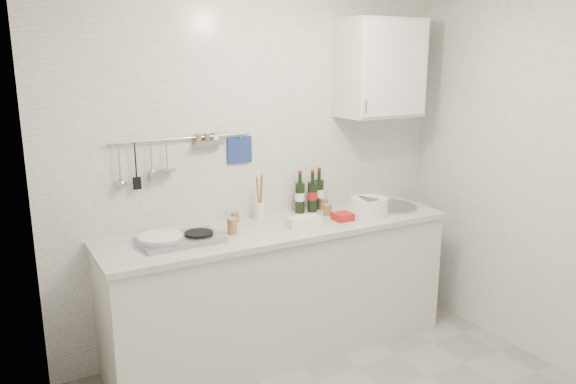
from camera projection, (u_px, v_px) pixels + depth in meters
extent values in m
cube|color=silver|center=(260.00, 170.00, 3.97)|extent=(3.00, 0.02, 2.50)
cube|color=silver|center=(66.00, 275.00, 2.07)|extent=(0.02, 2.80, 2.50)
cube|color=silver|center=(575.00, 185.00, 3.50)|extent=(0.02, 2.80, 2.50)
cube|color=beige|center=(280.00, 291.00, 3.91)|extent=(2.40, 0.60, 0.88)
cube|color=silver|center=(280.00, 228.00, 3.80)|extent=(2.44, 0.64, 0.04)
cube|color=black|center=(279.00, 341.00, 4.02)|extent=(2.34, 0.52, 0.10)
cube|color=#93969B|center=(181.00, 240.00, 3.46)|extent=(0.50, 0.32, 0.03)
cylinder|color=black|center=(161.00, 239.00, 3.40)|extent=(0.18, 0.18, 0.01)
cylinder|color=black|center=(199.00, 233.00, 3.51)|extent=(0.18, 0.18, 0.01)
cylinder|color=#93969B|center=(390.00, 207.00, 4.25)|extent=(0.40, 0.40, 0.02)
cylinder|color=#93969B|center=(390.00, 214.00, 4.26)|extent=(0.34, 0.34, 0.10)
cylinder|color=#93969B|center=(181.00, 138.00, 3.61)|extent=(0.95, 0.02, 0.02)
cube|color=navy|center=(240.00, 150.00, 3.84)|extent=(0.18, 0.02, 0.18)
cube|color=beige|center=(380.00, 68.00, 4.09)|extent=(0.60, 0.35, 0.70)
cube|color=white|center=(396.00, 69.00, 3.93)|extent=(0.56, 0.01, 0.66)
cylinder|color=#93969B|center=(366.00, 106.00, 3.86)|extent=(0.01, 0.01, 0.08)
cylinder|color=#4855A3|center=(158.00, 244.00, 3.41)|extent=(0.29, 0.29, 0.01)
cylinder|color=#4855A3|center=(159.00, 241.00, 3.41)|extent=(0.28, 0.28, 0.01)
cylinder|color=#4855A3|center=(160.00, 239.00, 3.42)|extent=(0.28, 0.28, 0.01)
cylinder|color=#4855A3|center=(160.00, 236.00, 3.42)|extent=(0.27, 0.27, 0.01)
cylinder|color=white|center=(366.00, 214.00, 4.05)|extent=(0.31, 0.31, 0.01)
cylinder|color=white|center=(367.00, 212.00, 4.05)|extent=(0.31, 0.31, 0.01)
cylinder|color=white|center=(367.00, 209.00, 4.06)|extent=(0.30, 0.30, 0.01)
cylinder|color=white|center=(368.00, 207.00, 4.06)|extent=(0.29, 0.29, 0.01)
cylinder|color=white|center=(368.00, 205.00, 4.06)|extent=(0.29, 0.29, 0.01)
cylinder|color=white|center=(369.00, 203.00, 4.07)|extent=(0.28, 0.28, 0.01)
cylinder|color=white|center=(369.00, 201.00, 4.07)|extent=(0.28, 0.28, 0.01)
cylinder|color=white|center=(369.00, 199.00, 4.07)|extent=(0.27, 0.27, 0.01)
cube|color=white|center=(304.00, 221.00, 3.77)|extent=(0.23, 0.13, 0.07)
cube|color=red|center=(343.00, 217.00, 3.91)|extent=(0.13, 0.13, 0.05)
cylinder|color=white|center=(260.00, 212.00, 3.92)|extent=(0.08, 0.08, 0.12)
cylinder|color=#8F5A39|center=(261.00, 191.00, 3.89)|extent=(0.03, 0.06, 0.24)
cylinder|color=#8F5A39|center=(258.00, 192.00, 3.89)|extent=(0.02, 0.05, 0.22)
cylinder|color=brown|center=(235.00, 217.00, 3.87)|extent=(0.05, 0.05, 0.06)
cylinder|color=tan|center=(235.00, 212.00, 3.86)|extent=(0.06, 0.06, 0.01)
cylinder|color=brown|center=(324.00, 204.00, 4.18)|extent=(0.07, 0.07, 0.08)
cylinder|color=tan|center=(324.00, 198.00, 4.17)|extent=(0.07, 0.07, 0.01)
cylinder|color=brown|center=(328.00, 210.00, 4.02)|extent=(0.06, 0.06, 0.07)
cylinder|color=tan|center=(328.00, 205.00, 4.01)|extent=(0.06, 0.06, 0.01)
cylinder|color=brown|center=(232.00, 227.00, 3.61)|extent=(0.06, 0.06, 0.10)
cylinder|color=tan|center=(232.00, 219.00, 3.60)|extent=(0.07, 0.07, 0.01)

